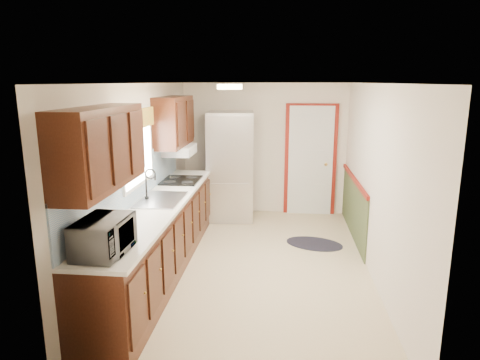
# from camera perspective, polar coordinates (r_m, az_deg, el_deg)

# --- Properties ---
(room_shell) EXTENTS (3.20, 5.20, 2.52)m
(room_shell) POSITION_cam_1_polar(r_m,az_deg,el_deg) (5.49, 2.05, 0.14)
(room_shell) COLOR beige
(room_shell) RESTS_ON ground
(kitchen_run) EXTENTS (0.63, 4.00, 2.20)m
(kitchen_run) POSITION_cam_1_polar(r_m,az_deg,el_deg) (5.53, -11.11, -4.19)
(kitchen_run) COLOR #38170C
(kitchen_run) RESTS_ON ground
(back_wall_trim) EXTENTS (1.12, 2.30, 2.08)m
(back_wall_trim) POSITION_cam_1_polar(r_m,az_deg,el_deg) (7.73, 10.50, 1.36)
(back_wall_trim) COLOR maroon
(back_wall_trim) RESTS_ON ground
(ceiling_fixture) EXTENTS (0.30, 0.30, 0.06)m
(ceiling_fixture) POSITION_cam_1_polar(r_m,az_deg,el_deg) (5.18, -1.39, 12.33)
(ceiling_fixture) COLOR #FFD88C
(ceiling_fixture) RESTS_ON room_shell
(microwave) EXTENTS (0.34, 0.59, 0.39)m
(microwave) POSITION_cam_1_polar(r_m,az_deg,el_deg) (3.94, -17.78, -6.70)
(microwave) COLOR white
(microwave) RESTS_ON kitchen_run
(refrigerator) EXTENTS (0.86, 0.83, 1.91)m
(refrigerator) POSITION_cam_1_polar(r_m,az_deg,el_deg) (7.59, -1.29, 1.88)
(refrigerator) COLOR #B7B7BC
(refrigerator) RESTS_ON ground
(rug) EXTENTS (0.99, 0.79, 0.01)m
(rug) POSITION_cam_1_polar(r_m,az_deg,el_deg) (6.69, 9.88, -8.37)
(rug) COLOR black
(rug) RESTS_ON ground
(cooktop) EXTENTS (0.55, 0.66, 0.02)m
(cooktop) POSITION_cam_1_polar(r_m,az_deg,el_deg) (6.57, -7.85, -0.04)
(cooktop) COLOR black
(cooktop) RESTS_ON kitchen_run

